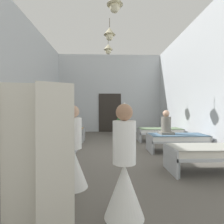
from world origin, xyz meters
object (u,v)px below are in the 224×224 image
(bed_left_row_1, at_px, (47,139))
(nurse_far_aisle, at_px, (45,176))
(bed_left_row_0, at_px, (17,154))
(bed_left_row_2, at_px, (62,132))
(bed_right_row_1, at_px, (177,138))
(privacy_screen, at_px, (19,158))
(potted_plant, at_px, (120,121))
(bed_right_row_0, at_px, (211,152))
(nurse_near_aisle, at_px, (124,177))
(bed_right_row_2, at_px, (160,131))
(patient_seated_primary, at_px, (166,125))
(nurse_mid_aisle, at_px, (73,158))

(bed_left_row_1, bearing_deg, nurse_far_aisle, -71.68)
(bed_left_row_0, relative_size, bed_left_row_2, 1.00)
(bed_right_row_1, distance_m, bed_left_row_2, 4.68)
(nurse_far_aisle, relative_size, privacy_screen, 0.87)
(bed_left_row_2, distance_m, potted_plant, 3.36)
(bed_left_row_2, xyz_separation_m, nurse_far_aisle, (1.14, -5.33, 0.09))
(bed_right_row_0, distance_m, potted_plant, 6.01)
(bed_left_row_0, distance_m, potted_plant, 6.39)
(bed_left_row_0, relative_size, nurse_near_aisle, 1.28)
(privacy_screen, bearing_deg, bed_right_row_0, 19.32)
(bed_left_row_0, height_order, bed_right_row_2, same)
(potted_plant, bearing_deg, privacy_screen, -102.92)
(bed_left_row_0, height_order, privacy_screen, privacy_screen)
(patient_seated_primary, xyz_separation_m, potted_plant, (-1.24, 3.83, -0.08))
(bed_left_row_0, distance_m, privacy_screen, 2.09)
(bed_right_row_0, xyz_separation_m, bed_right_row_1, (0.00, 1.90, 0.00))
(nurse_mid_aisle, distance_m, patient_seated_primary, 3.71)
(bed_right_row_0, height_order, bed_left_row_1, same)
(bed_left_row_1, bearing_deg, patient_seated_primary, 0.79)
(bed_left_row_0, bearing_deg, patient_seated_primary, 26.44)
(bed_right_row_0, relative_size, nurse_mid_aisle, 1.28)
(nurse_far_aisle, distance_m, potted_plant, 7.48)
(bed_right_row_0, relative_size, bed_left_row_2, 1.00)
(bed_left_row_0, xyz_separation_m, bed_right_row_2, (4.28, 3.80, 0.00))
(bed_left_row_1, relative_size, potted_plant, 1.48)
(patient_seated_primary, bearing_deg, nurse_far_aisle, -128.70)
(bed_right_row_0, height_order, bed_left_row_2, same)
(bed_left_row_1, xyz_separation_m, bed_left_row_2, (0.00, 1.90, 0.00))
(bed_left_row_0, distance_m, bed_right_row_1, 4.68)
(nurse_mid_aisle, distance_m, potted_plant, 6.62)
(bed_left_row_1, xyz_separation_m, nurse_mid_aisle, (1.34, -2.59, 0.09))
(bed_right_row_1, height_order, nurse_mid_aisle, nurse_mid_aisle)
(bed_right_row_0, relative_size, nurse_far_aisle, 1.28)
(bed_right_row_0, distance_m, privacy_screen, 3.82)
(bed_right_row_0, bearing_deg, privacy_screen, -151.33)
(bed_left_row_1, distance_m, bed_right_row_1, 4.28)
(bed_right_row_0, height_order, potted_plant, potted_plant)
(bed_right_row_2, distance_m, nurse_mid_aisle, 5.37)
(nurse_mid_aisle, bearing_deg, bed_right_row_1, 45.79)
(nurse_near_aisle, bearing_deg, bed_right_row_1, 22.60)
(bed_right_row_0, xyz_separation_m, patient_seated_primary, (-0.35, 1.95, 0.43))
(bed_right_row_1, distance_m, nurse_near_aisle, 4.07)
(bed_right_row_2, relative_size, nurse_far_aisle, 1.28)
(bed_right_row_1, distance_m, patient_seated_primary, 0.56)
(patient_seated_primary, bearing_deg, bed_left_row_0, -153.56)
(bed_right_row_1, height_order, privacy_screen, privacy_screen)
(bed_right_row_2, bearing_deg, patient_seated_primary, -100.74)
(bed_left_row_2, relative_size, bed_right_row_2, 1.00)
(bed_left_row_0, xyz_separation_m, bed_left_row_2, (0.00, 3.80, 0.00))
(potted_plant, bearing_deg, nurse_far_aisle, -102.02)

